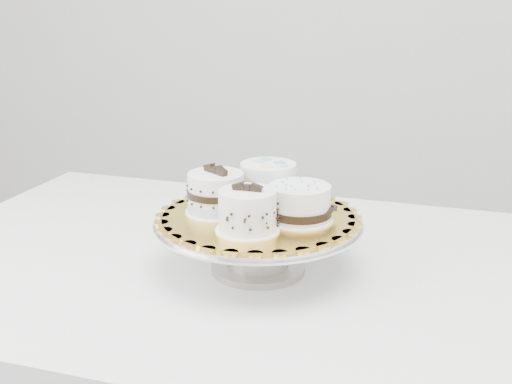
% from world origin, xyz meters
% --- Properties ---
extents(table, '(1.35, 0.94, 0.75)m').
position_xyz_m(table, '(0.08, 0.27, 0.68)').
color(table, white).
rests_on(table, floor).
extents(cake_stand, '(0.38, 0.38, 0.10)m').
position_xyz_m(cake_stand, '(0.13, 0.23, 0.82)').
color(cake_stand, gray).
rests_on(cake_stand, table).
extents(cake_board, '(0.44, 0.44, 0.01)m').
position_xyz_m(cake_board, '(0.13, 0.23, 0.85)').
color(cake_board, gold).
rests_on(cake_board, cake_stand).
extents(cake_swirl, '(0.11, 0.11, 0.09)m').
position_xyz_m(cake_swirl, '(0.13, 0.15, 0.89)').
color(cake_swirl, white).
rests_on(cake_swirl, cake_board).
extents(cake_banded, '(0.14, 0.14, 0.09)m').
position_xyz_m(cake_banded, '(0.05, 0.23, 0.89)').
color(cake_banded, white).
rests_on(cake_banded, cake_board).
extents(cake_dots, '(0.13, 0.13, 0.08)m').
position_xyz_m(cake_dots, '(0.13, 0.31, 0.90)').
color(cake_dots, white).
rests_on(cake_dots, cake_board).
extents(cake_ribbon, '(0.13, 0.13, 0.07)m').
position_xyz_m(cake_ribbon, '(0.20, 0.23, 0.89)').
color(cake_ribbon, white).
rests_on(cake_ribbon, cake_board).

